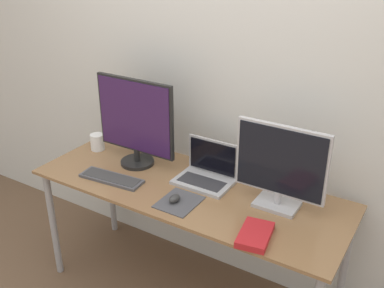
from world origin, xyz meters
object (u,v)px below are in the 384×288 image
(mug, at_px, (97,142))
(monitor_right, at_px, (280,166))
(keyboard, at_px, (111,178))
(book, at_px, (255,235))
(laptop, at_px, (207,171))
(monitor_left, at_px, (135,121))
(mouse, at_px, (174,198))

(mug, bearing_deg, monitor_right, -0.96)
(keyboard, relative_size, book, 1.61)
(monitor_right, xyz_separation_m, laptop, (-0.42, 0.04, -0.17))
(monitor_right, distance_m, laptop, 0.46)
(monitor_left, height_order, keyboard, monitor_left)
(mouse, bearing_deg, laptop, 84.41)
(monitor_left, distance_m, mug, 0.40)
(mug, bearing_deg, mouse, -19.16)
(monitor_right, xyz_separation_m, mouse, (-0.45, -0.24, -0.20))
(monitor_right, relative_size, laptop, 1.49)
(monitor_left, height_order, monitor_right, monitor_left)
(monitor_right, height_order, book, monitor_right)
(mouse, height_order, book, mouse)
(monitor_left, distance_m, book, 0.97)
(book, bearing_deg, monitor_right, 93.06)
(monitor_left, distance_m, laptop, 0.50)
(monitor_left, relative_size, mouse, 6.86)
(book, bearing_deg, laptop, 142.59)
(keyboard, xyz_separation_m, mug, (-0.33, 0.25, 0.04))
(laptop, height_order, mouse, laptop)
(keyboard, bearing_deg, laptop, 31.07)
(laptop, relative_size, mug, 3.03)
(monitor_right, relative_size, keyboard, 1.22)
(book, distance_m, mug, 1.26)
(monitor_right, distance_m, keyboard, 0.93)
(laptop, distance_m, book, 0.55)
(keyboard, relative_size, mouse, 4.96)
(keyboard, distance_m, mug, 0.42)
(keyboard, height_order, mouse, mouse)
(monitor_right, xyz_separation_m, keyboard, (-0.88, -0.23, -0.21))
(monitor_left, bearing_deg, monitor_right, 0.00)
(monitor_right, distance_m, book, 0.36)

